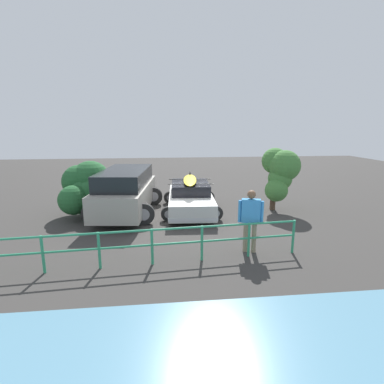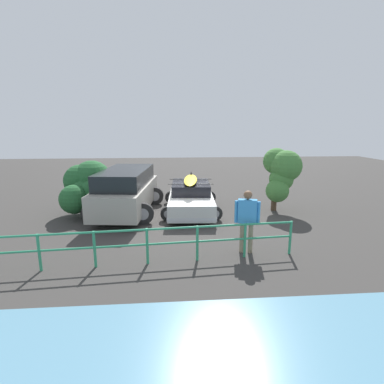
# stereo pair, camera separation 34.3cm
# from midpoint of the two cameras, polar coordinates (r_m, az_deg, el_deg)

# --- Properties ---
(ground_plane) EXTENTS (44.00, 44.00, 0.02)m
(ground_plane) POSITION_cam_midpoint_polar(r_m,az_deg,el_deg) (12.04, -4.12, -4.56)
(ground_plane) COLOR #383533
(ground_plane) RESTS_ON ground
(sedan_car) EXTENTS (2.49, 4.33, 1.48)m
(sedan_car) POSITION_cam_midpoint_polar(r_m,az_deg,el_deg) (12.56, -1.09, -1.03)
(sedan_car) COLOR silver
(sedan_car) RESTS_ON ground
(suv_car) EXTENTS (2.95, 4.93, 1.81)m
(suv_car) POSITION_cam_midpoint_polar(r_m,az_deg,el_deg) (12.42, -13.27, 0.20)
(suv_car) COLOR #9E998E
(suv_car) RESTS_ON ground
(person_bystander) EXTENTS (0.68, 0.33, 1.80)m
(person_bystander) POSITION_cam_midpoint_polar(r_m,az_deg,el_deg) (8.48, 9.97, -4.42)
(person_bystander) COLOR gray
(person_bystander) RESTS_ON ground
(railing_fence) EXTENTS (7.92, 0.66, 0.96)m
(railing_fence) POSITION_cam_midpoint_polar(r_m,az_deg,el_deg) (7.85, -8.90, -9.26)
(railing_fence) COLOR #2D9366
(railing_fence) RESTS_ON ground
(bush_near_left) EXTENTS (1.53, 1.74, 2.60)m
(bush_near_left) POSITION_cam_midpoint_polar(r_m,az_deg,el_deg) (12.99, 15.68, 3.92)
(bush_near_left) COLOR #4C3828
(bush_near_left) RESTS_ON ground
(bush_near_right) EXTENTS (1.91, 2.40, 2.17)m
(bush_near_right) POSITION_cam_midpoint_polar(r_m,az_deg,el_deg) (12.69, -20.28, 0.55)
(bush_near_right) COLOR #4C3828
(bush_near_right) RESTS_ON ground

